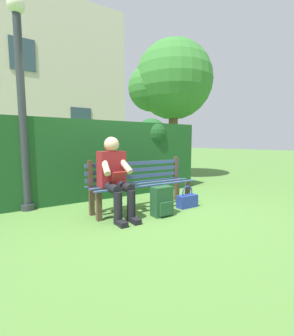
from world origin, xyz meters
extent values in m
plane|color=#517F38|center=(0.00, 0.00, 0.00)|extent=(60.00, 60.00, 0.00)
cube|color=#4C3828|center=(-0.82, 0.15, 0.21)|extent=(0.07, 0.07, 0.41)
cube|color=#4C3828|center=(0.82, 0.15, 0.21)|extent=(0.07, 0.07, 0.41)
cube|color=#4C3828|center=(-0.82, -0.15, 0.21)|extent=(0.07, 0.07, 0.41)
cube|color=#4C3828|center=(0.82, -0.15, 0.21)|extent=(0.07, 0.07, 0.41)
cube|color=#384C7A|center=(0.00, -0.20, 0.42)|extent=(1.80, 0.06, 0.02)
cube|color=#384C7A|center=(0.00, 0.00, 0.42)|extent=(1.80, 0.06, 0.02)
cube|color=#384C7A|center=(0.00, 0.20, 0.42)|extent=(1.80, 0.06, 0.02)
cube|color=#4C3828|center=(-0.82, -0.19, 0.62)|extent=(0.06, 0.06, 0.39)
cube|color=#4C3828|center=(0.82, -0.19, 0.62)|extent=(0.06, 0.06, 0.39)
cube|color=#384C7A|center=(0.00, -0.19, 0.51)|extent=(1.80, 0.02, 0.06)
cube|color=#384C7A|center=(0.00, -0.19, 0.62)|extent=(1.80, 0.02, 0.06)
cube|color=#384C7A|center=(0.00, -0.19, 0.74)|extent=(1.80, 0.02, 0.06)
cube|color=maroon|center=(0.55, -0.02, 0.69)|extent=(0.38, 0.22, 0.52)
sphere|color=#D8AD8C|center=(0.55, 0.00, 1.05)|extent=(0.22, 0.22, 0.22)
cylinder|color=black|center=(0.45, 0.19, 0.45)|extent=(0.13, 0.42, 0.13)
cylinder|color=black|center=(0.65, 0.19, 0.45)|extent=(0.13, 0.42, 0.13)
cylinder|color=black|center=(0.45, 0.40, 0.22)|extent=(0.12, 0.12, 0.43)
cylinder|color=black|center=(0.65, 0.40, 0.22)|extent=(0.12, 0.12, 0.43)
cube|color=black|center=(0.45, 0.48, 0.04)|extent=(0.10, 0.24, 0.07)
cube|color=black|center=(0.65, 0.48, 0.04)|extent=(0.10, 0.24, 0.07)
cylinder|color=#D8AD8C|center=(0.40, 0.12, 0.75)|extent=(0.14, 0.32, 0.26)
cylinder|color=#D8AD8C|center=(0.70, 0.12, 0.75)|extent=(0.14, 0.32, 0.26)
cube|color=#B22626|center=(0.55, 0.24, 0.61)|extent=(0.20, 0.07, 0.13)
cube|color=#19471E|center=(0.49, -1.33, 0.74)|extent=(4.83, 0.76, 1.49)
sphere|color=#19471E|center=(-0.96, -1.21, 1.27)|extent=(0.69, 0.69, 0.69)
sphere|color=#19471E|center=(1.70, -1.40, 1.19)|extent=(0.61, 0.61, 0.61)
cylinder|color=brown|center=(-2.56, -2.43, 1.14)|extent=(0.28, 0.28, 2.29)
sphere|color=#387A33|center=(-2.56, -2.43, 2.91)|extent=(2.29, 2.29, 2.29)
sphere|color=#387A33|center=(-1.99, -2.77, 2.69)|extent=(1.37, 1.37, 1.37)
cube|color=beige|center=(0.98, -8.85, 3.56)|extent=(8.71, 3.29, 7.13)
cube|color=#334756|center=(-1.20, -7.19, 2.00)|extent=(0.90, 0.04, 1.20)
cube|color=#334756|center=(0.98, -7.19, 4.42)|extent=(0.90, 0.04, 1.20)
cube|color=#1E4728|center=(-0.05, 0.43, 0.22)|extent=(0.30, 0.18, 0.44)
cube|color=#1E4728|center=(-0.05, 0.54, 0.13)|extent=(0.21, 0.04, 0.19)
cylinder|color=#1E4728|center=(-0.14, 0.33, 0.24)|extent=(0.04, 0.04, 0.26)
cylinder|color=#1E4728|center=(0.04, 0.33, 0.24)|extent=(0.04, 0.04, 0.26)
cube|color=navy|center=(-0.66, 0.31, 0.10)|extent=(0.35, 0.15, 0.21)
torus|color=navy|center=(-0.66, 0.31, 0.26)|extent=(0.22, 0.02, 0.22)
cylinder|color=#2D3338|center=(1.60, -0.95, 0.05)|extent=(0.21, 0.21, 0.10)
cylinder|color=#2D3338|center=(1.60, -0.95, 1.49)|extent=(0.12, 0.12, 2.97)
sphere|color=silver|center=(1.60, -0.95, 3.07)|extent=(0.24, 0.24, 0.24)
camera|label=1|loc=(1.92, 3.10, 1.08)|focal=24.55mm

